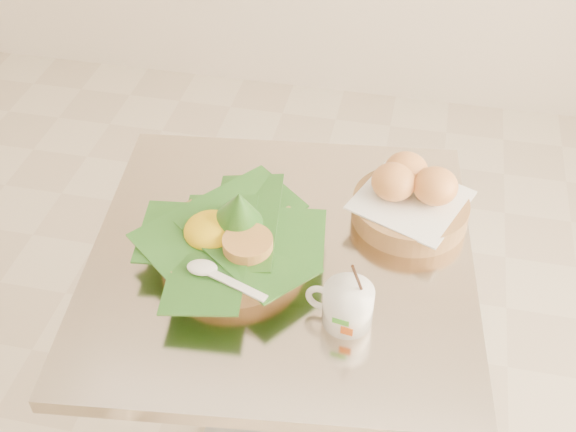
% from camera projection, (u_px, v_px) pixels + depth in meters
% --- Properties ---
extents(cafe_table, '(0.78, 0.78, 0.75)m').
position_uv_depth(cafe_table, '(282.00, 330.00, 1.47)').
color(cafe_table, gray).
rests_on(cafe_table, floor).
extents(rice_basket, '(0.33, 0.33, 0.17)m').
position_uv_depth(rice_basket, '(232.00, 237.00, 1.29)').
color(rice_basket, '#AB8049').
rests_on(rice_basket, cafe_table).
extents(bread_basket, '(0.25, 0.25, 0.12)m').
position_uv_depth(bread_basket, '(411.00, 198.00, 1.37)').
color(bread_basket, '#AB8049').
rests_on(bread_basket, cafe_table).
extents(coffee_mug, '(0.12, 0.09, 0.14)m').
position_uv_depth(coffee_mug, '(347.00, 305.00, 1.18)').
color(coffee_mug, white).
rests_on(coffee_mug, cafe_table).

